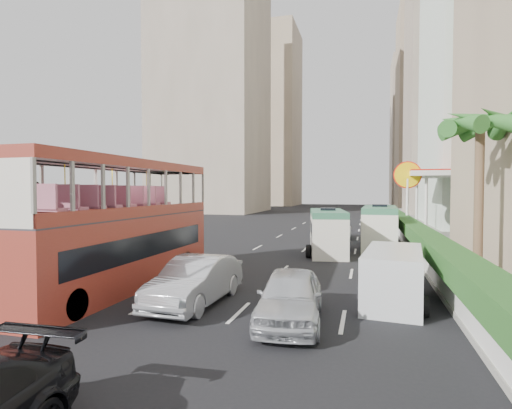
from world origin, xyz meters
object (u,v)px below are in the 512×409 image
(minibus_far, at_px, (380,228))
(car_silver_lane_b, at_px, (290,322))
(double_decker_bus, at_px, (120,224))
(car_silver_lane_a, at_px, (196,304))
(van_asset, at_px, (337,239))
(shell_station, at_px, (446,204))
(minibus_near, at_px, (328,232))
(panel_van_far, at_px, (375,220))
(panel_van_near, at_px, (393,276))
(palm_tree, at_px, (479,202))

(minibus_far, bearing_deg, car_silver_lane_b, -98.34)
(double_decker_bus, distance_m, car_silver_lane_a, 4.86)
(van_asset, bearing_deg, minibus_far, -57.75)
(minibus_far, height_order, shell_station, shell_station)
(minibus_near, height_order, minibus_far, minibus_far)
(van_asset, distance_m, shell_station, 10.25)
(double_decker_bus, xyz_separation_m, shell_station, (16.00, 23.00, 0.22))
(minibus_far, xyz_separation_m, panel_van_far, (-0.04, 11.32, -0.29))
(car_silver_lane_b, relative_size, shell_station, 0.56)
(panel_van_far, xyz_separation_m, shell_station, (5.72, -2.10, 1.65))
(minibus_near, bearing_deg, car_silver_lane_a, -113.58)
(car_silver_lane_a, height_order, car_silver_lane_b, car_silver_lane_a)
(car_silver_lane_b, relative_size, van_asset, 0.98)
(car_silver_lane_a, bearing_deg, car_silver_lane_b, -13.69)
(car_silver_lane_b, bearing_deg, car_silver_lane_a, 158.76)
(double_decker_bus, bearing_deg, panel_van_near, 3.18)
(double_decker_bus, xyz_separation_m, minibus_far, (10.31, 13.78, -1.14))
(double_decker_bus, distance_m, van_asset, 19.96)
(minibus_far, bearing_deg, van_asset, 125.56)
(van_asset, bearing_deg, panel_van_far, 64.44)
(minibus_far, xyz_separation_m, panel_van_near, (0.04, -13.20, -0.49))
(car_silver_lane_a, xyz_separation_m, van_asset, (3.36, 19.88, 0.00))
(panel_van_far, distance_m, palm_tree, 21.52)
(van_asset, height_order, panel_van_far, panel_van_far)
(minibus_near, bearing_deg, double_decker_bus, -132.11)
(palm_tree, relative_size, shell_station, 0.80)
(car_silver_lane_b, distance_m, panel_van_far, 27.73)
(van_asset, height_order, panel_van_near, panel_van_near)
(van_asset, bearing_deg, double_decker_bus, -112.66)
(double_decker_bus, relative_size, car_silver_lane_a, 2.28)
(panel_van_far, distance_m, shell_station, 6.32)
(minibus_far, relative_size, palm_tree, 0.98)
(panel_van_far, height_order, shell_station, shell_station)
(car_silver_lane_a, bearing_deg, minibus_near, 77.29)
(minibus_near, bearing_deg, panel_van_far, 69.08)
(double_decker_bus, relative_size, minibus_far, 1.75)
(shell_station, bearing_deg, palm_tree, -96.60)
(car_silver_lane_a, bearing_deg, panel_van_near, 19.73)
(minibus_near, xyz_separation_m, palm_tree, (6.63, -6.85, 2.06))
(double_decker_bus, relative_size, minibus_near, 1.85)
(minibus_near, height_order, shell_station, shell_station)
(van_asset, bearing_deg, panel_van_near, -81.30)
(minibus_far, distance_m, panel_van_far, 11.33)
(panel_van_near, relative_size, shell_station, 0.57)
(van_asset, relative_size, minibus_near, 0.77)
(car_silver_lane_b, relative_size, panel_van_far, 0.82)
(double_decker_bus, bearing_deg, van_asset, 68.52)
(car_silver_lane_b, relative_size, panel_van_near, 0.99)
(palm_tree, bearing_deg, double_decker_bus, -163.84)
(double_decker_bus, bearing_deg, car_silver_lane_a, -20.61)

